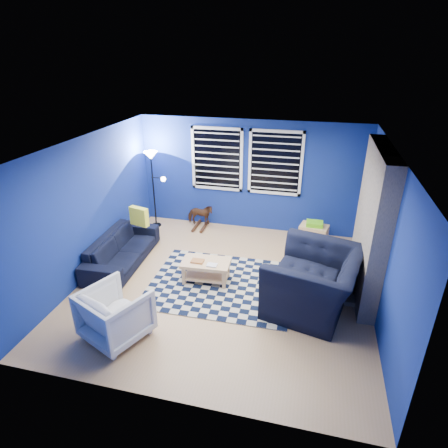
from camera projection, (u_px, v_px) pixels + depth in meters
name	position (u px, v px, depth m)	size (l,w,h in m)	color
floor	(223.00, 285.00, 6.67)	(5.00, 5.00, 0.00)	tan
ceiling	(223.00, 146.00, 5.61)	(5.00, 5.00, 0.00)	white
wall_back	(250.00, 176.00, 8.34)	(5.00, 5.00, 0.00)	navy
wall_left	(87.00, 208.00, 6.68)	(5.00, 5.00, 0.00)	navy
wall_right	(385.00, 238.00, 5.60)	(5.00, 5.00, 0.00)	navy
fireplace	(371.00, 227.00, 6.10)	(0.65, 2.00, 2.50)	gray
window_left	(217.00, 159.00, 8.32)	(1.17, 0.06, 1.42)	black
window_right	(275.00, 163.00, 8.04)	(1.17, 0.06, 1.42)	black
tv	(369.00, 186.00, 7.31)	(0.07, 1.00, 0.58)	black
rug	(221.00, 284.00, 6.70)	(2.50, 2.00, 0.02)	black
sofa	(122.00, 249.00, 7.27)	(0.78, 2.01, 0.59)	black
armchair_big	(313.00, 281.00, 5.92)	(1.31, 1.50, 0.98)	black
armchair_bent	(116.00, 314.00, 5.35)	(0.83, 0.85, 0.78)	gray
rocking_horse	(200.00, 215.00, 8.71)	(0.60, 0.27, 0.51)	#422315
coffee_table	(206.00, 267.00, 6.68)	(0.88, 0.54, 0.43)	tan
cabinet	(313.00, 235.00, 7.92)	(0.64, 0.49, 0.56)	tan
floor_lamp	(152.00, 166.00, 8.31)	(0.49, 0.30, 1.79)	black
throw_pillow	(139.00, 216.00, 7.51)	(0.40, 0.12, 0.38)	yellow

